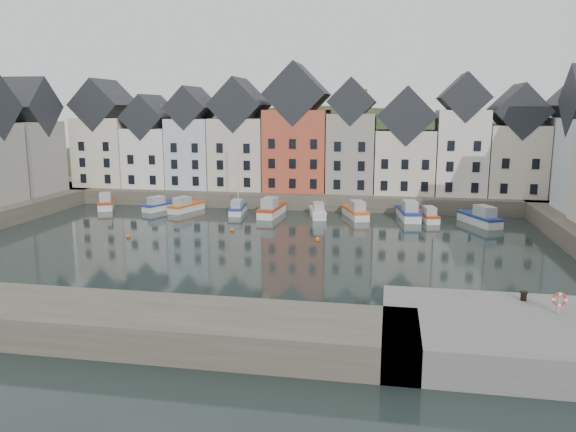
% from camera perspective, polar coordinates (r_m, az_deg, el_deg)
% --- Properties ---
extents(ground, '(260.00, 260.00, 0.00)m').
position_cam_1_polar(ground, '(54.51, -3.95, -3.49)').
color(ground, black).
rests_on(ground, ground).
extents(far_quay, '(90.00, 16.00, 2.00)m').
position_cam_1_polar(far_quay, '(83.15, 1.12, 2.23)').
color(far_quay, '#4F483C').
rests_on(far_quay, ground).
extents(near_quay, '(18.00, 10.00, 2.00)m').
position_cam_1_polar(near_quay, '(34.73, 24.87, -11.30)').
color(near_quay, '#60605E').
rests_on(near_quay, ground).
extents(near_wall, '(50.00, 6.00, 2.00)m').
position_cam_1_polar(near_wall, '(39.25, -26.86, -8.93)').
color(near_wall, '#4F483C').
rests_on(near_wall, ground).
extents(hillside, '(153.60, 70.40, 64.00)m').
position_cam_1_polar(hillside, '(112.45, 3.22, -5.38)').
color(hillside, '#233018').
rests_on(hillside, ground).
extents(far_terrace, '(72.37, 8.16, 17.78)m').
position_cam_1_polar(far_terrace, '(79.90, 3.20, 7.55)').
color(far_terrace, beige).
rests_on(far_terrace, far_quay).
extents(left_terrace, '(7.65, 17.00, 15.69)m').
position_cam_1_polar(left_terrace, '(81.32, -27.05, 6.44)').
color(left_terrace, gray).
rests_on(left_terrace, left_quay).
extents(mooring_buoys, '(20.50, 5.50, 0.50)m').
position_cam_1_polar(mooring_buoys, '(60.52, -6.38, -1.94)').
color(mooring_buoys, '#D95819').
rests_on(mooring_buoys, ground).
extents(boat_a, '(4.41, 6.53, 2.42)m').
position_cam_1_polar(boat_a, '(81.11, -18.01, 1.28)').
color(boat_a, silver).
rests_on(boat_a, ground).
extents(boat_b, '(3.76, 5.76, 2.12)m').
position_cam_1_polar(boat_b, '(77.50, -12.88, 1.05)').
color(boat_b, silver).
rests_on(boat_b, ground).
extents(boat_c, '(3.55, 6.11, 2.24)m').
position_cam_1_polar(boat_c, '(75.85, -10.36, 0.96)').
color(boat_c, silver).
rests_on(boat_c, ground).
extents(boat_d, '(2.27, 5.59, 10.41)m').
position_cam_1_polar(boat_d, '(73.46, -5.14, 0.78)').
color(boat_d, silver).
rests_on(boat_d, ground).
extents(boat_e, '(2.59, 7.07, 2.67)m').
position_cam_1_polar(boat_e, '(71.64, -1.71, 0.66)').
color(boat_e, silver).
rests_on(boat_e, ground).
extents(boat_f, '(2.90, 5.84, 2.15)m').
position_cam_1_polar(boat_f, '(70.85, 3.05, 0.40)').
color(boat_f, silver).
rests_on(boat_f, ground).
extents(boat_g, '(3.96, 6.69, 2.46)m').
position_cam_1_polar(boat_g, '(70.86, 6.90, 0.42)').
color(boat_g, silver).
rests_on(boat_g, ground).
extents(boat_h, '(3.07, 7.07, 2.63)m').
position_cam_1_polar(boat_h, '(71.08, 12.15, 0.32)').
color(boat_h, silver).
rests_on(boat_h, ground).
extents(boat_i, '(2.85, 5.60, 2.06)m').
position_cam_1_polar(boat_i, '(70.42, 14.00, 0.01)').
color(boat_i, silver).
rests_on(boat_i, ground).
extents(boat_j, '(4.71, 7.02, 2.60)m').
position_cam_1_polar(boat_j, '(69.83, 18.96, -0.22)').
color(boat_j, silver).
rests_on(boat_j, ground).
extents(mooring_bollard, '(0.48, 0.48, 0.56)m').
position_cam_1_polar(mooring_bollard, '(37.36, 22.83, -7.46)').
color(mooring_bollard, black).
rests_on(mooring_bollard, near_quay).
extents(life_ring_post, '(0.80, 0.17, 1.30)m').
position_cam_1_polar(life_ring_post, '(35.58, 25.85, -7.67)').
color(life_ring_post, gray).
rests_on(life_ring_post, near_quay).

